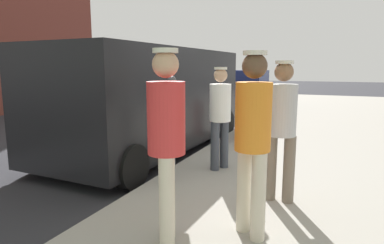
# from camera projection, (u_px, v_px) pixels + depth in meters

# --- Properties ---
(ground_plane) EXTENTS (80.00, 80.00, 0.00)m
(ground_plane) POSITION_uv_depth(u_px,v_px,m) (132.00, 164.00, 6.25)
(ground_plane) COLOR #2D2D33
(sidewalk_slab) EXTENTS (5.00, 32.00, 0.15)m
(sidewalk_slab) POSITION_uv_depth(u_px,v_px,m) (335.00, 186.00, 4.86)
(sidewalk_slab) COLOR #9E998E
(sidewalk_slab) RESTS_ON ground
(parking_meter_near) EXTENTS (0.14, 0.18, 1.52)m
(parking_meter_near) POSITION_uv_depth(u_px,v_px,m) (172.00, 111.00, 4.62)
(parking_meter_near) COLOR gray
(parking_meter_near) RESTS_ON sidewalk_slab
(pedestrian_in_white) EXTENTS (0.34, 0.34, 1.64)m
(pedestrian_in_white) POSITION_uv_depth(u_px,v_px,m) (220.00, 112.00, 5.29)
(pedestrian_in_white) COLOR #383D47
(pedestrian_in_white) RESTS_ON sidewalk_slab
(pedestrian_in_gray) EXTENTS (0.36, 0.34, 1.71)m
(pedestrian_in_gray) POSITION_uv_depth(u_px,v_px,m) (282.00, 122.00, 3.99)
(pedestrian_in_gray) COLOR #726656
(pedestrian_in_gray) RESTS_ON sidewalk_slab
(pedestrian_in_orange) EXTENTS (0.34, 0.34, 1.78)m
(pedestrian_in_orange) POSITION_uv_depth(u_px,v_px,m) (253.00, 132.00, 3.13)
(pedestrian_in_orange) COLOR beige
(pedestrian_in_orange) RESTS_ON sidewalk_slab
(pedestrian_in_red) EXTENTS (0.34, 0.34, 1.80)m
(pedestrian_in_red) POSITION_uv_depth(u_px,v_px,m) (166.00, 135.00, 2.98)
(pedestrian_in_red) COLOR beige
(pedestrian_in_red) RESTS_ON sidewalk_slab
(parked_van) EXTENTS (2.30, 5.27, 2.15)m
(parked_van) POSITION_uv_depth(u_px,v_px,m) (150.00, 98.00, 6.98)
(parked_van) COLOR black
(parked_van) RESTS_ON ground
(parked_sedan_ahead) EXTENTS (2.01, 4.43, 1.65)m
(parked_sedan_ahead) POSITION_uv_depth(u_px,v_px,m) (245.00, 91.00, 14.67)
(parked_sedan_ahead) COLOR navy
(parked_sedan_ahead) RESTS_ON ground
(fire_hydrant) EXTENTS (0.24, 0.24, 0.86)m
(fire_hydrant) POSITION_uv_depth(u_px,v_px,m) (241.00, 121.00, 7.69)
(fire_hydrant) COLOR red
(fire_hydrant) RESTS_ON sidewalk_slab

